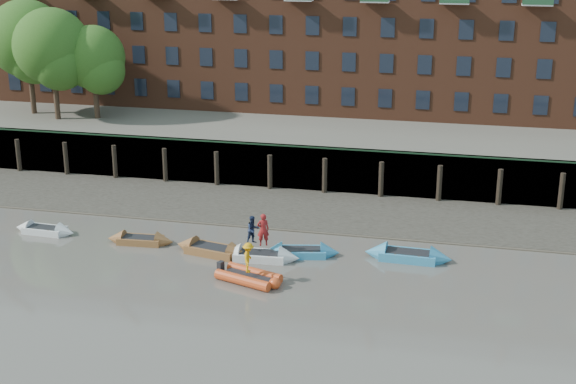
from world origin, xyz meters
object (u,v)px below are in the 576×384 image
(person_rower_b, at_px, (253,230))
(person_rib_crew, at_px, (248,258))
(rowboat_1, at_px, (140,240))
(rib_tender, at_px, (251,277))
(rowboat_4, at_px, (301,252))
(rowboat_2, at_px, (212,250))
(person_rower_a, at_px, (263,230))
(rowboat_5, at_px, (408,256))
(rowboat_3, at_px, (260,256))
(rowboat_0, at_px, (45,230))

(person_rower_b, bearing_deg, person_rib_crew, -123.53)
(rowboat_1, height_order, rib_tender, rowboat_1)
(rowboat_1, bearing_deg, rowboat_4, -2.51)
(rowboat_2, xyz_separation_m, rib_tender, (3.21, -3.22, 0.03))
(person_rower_b, bearing_deg, rib_tender, -121.56)
(person_rower_a, bearing_deg, rib_tender, 70.02)
(rowboat_2, height_order, person_rower_a, person_rower_a)
(rowboat_4, relative_size, person_rib_crew, 2.78)
(rowboat_1, relative_size, person_rower_b, 2.53)
(rowboat_4, relative_size, rib_tender, 1.23)
(rowboat_5, bearing_deg, person_rower_b, -167.13)
(person_rower_b, distance_m, person_rib_crew, 3.35)
(rowboat_3, relative_size, rib_tender, 1.24)
(rowboat_1, xyz_separation_m, rib_tender, (7.93, -3.84, 0.06))
(rowboat_0, height_order, rowboat_3, rowboat_3)
(rowboat_5, bearing_deg, person_rib_crew, -146.36)
(rowboat_3, relative_size, person_rower_b, 2.81)
(rowboat_3, relative_size, rowboat_4, 1.01)
(rowboat_2, distance_m, rowboat_5, 11.24)
(rowboat_3, xyz_separation_m, person_rower_b, (-0.45, 0.21, 1.47))
(rowboat_3, height_order, person_rower_b, person_rower_b)
(rowboat_1, height_order, rowboat_2, rowboat_2)
(rowboat_2, distance_m, rowboat_4, 5.15)
(rowboat_1, relative_size, rowboat_2, 0.84)
(rowboat_0, relative_size, rowboat_5, 0.81)
(person_rower_a, height_order, person_rib_crew, person_rower_a)
(rowboat_1, bearing_deg, rib_tender, -29.85)
(rowboat_0, bearing_deg, person_rib_crew, -13.33)
(rowboat_0, relative_size, rowboat_1, 0.98)
(rowboat_0, height_order, person_rower_b, person_rower_b)
(rowboat_4, relative_size, person_rower_a, 2.42)
(rowboat_3, relative_size, person_rib_crew, 2.81)
(rowboat_0, relative_size, rowboat_3, 0.88)
(rib_tender, bearing_deg, person_rower_a, 110.89)
(person_rower_b, bearing_deg, rowboat_2, 135.52)
(rowboat_0, xyz_separation_m, rowboat_1, (6.44, -0.26, 0.00))
(rowboat_0, bearing_deg, rib_tender, -13.04)
(rowboat_2, bearing_deg, rowboat_3, 8.07)
(rowboat_0, xyz_separation_m, person_rower_a, (14.25, -1.04, 1.63))
(rowboat_4, bearing_deg, rowboat_1, 169.77)
(rowboat_2, relative_size, rowboat_5, 0.98)
(rowboat_0, relative_size, person_rower_b, 2.48)
(rib_tender, bearing_deg, rowboat_0, -177.15)
(rowboat_3, height_order, person_rib_crew, person_rib_crew)
(rib_tender, bearing_deg, rowboat_2, 153.69)
(rowboat_4, height_order, person_rower_a, person_rower_a)
(rowboat_1, height_order, person_rower_b, person_rower_b)
(rowboat_0, bearing_deg, rowboat_5, 4.94)
(rowboat_2, relative_size, rowboat_4, 1.07)
(rowboat_2, relative_size, rib_tender, 1.32)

